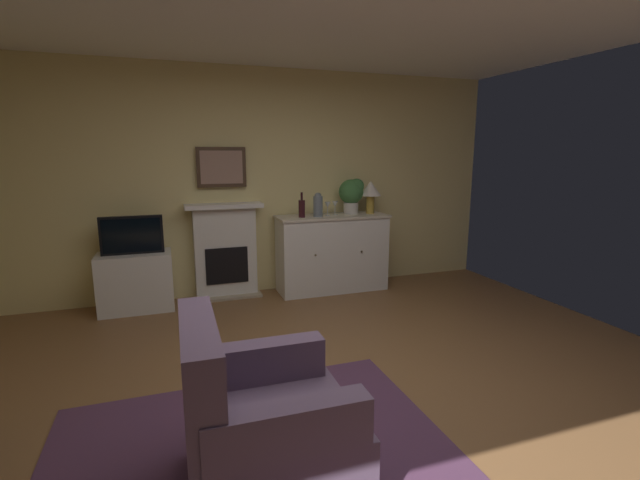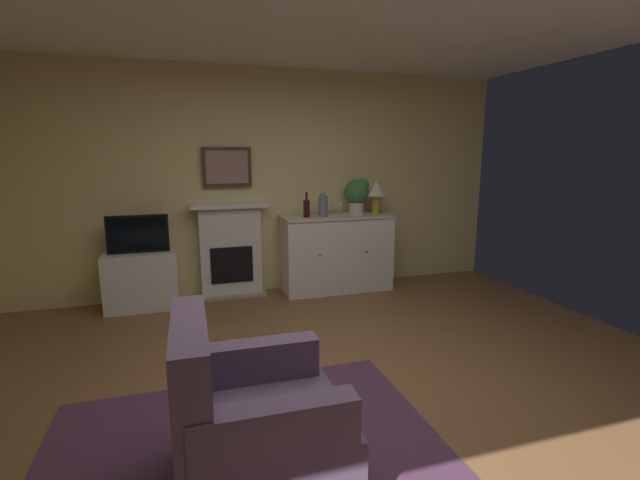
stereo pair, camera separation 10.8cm
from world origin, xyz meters
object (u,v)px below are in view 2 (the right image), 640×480
fireplace_unit (231,250)px  armchair (250,420)px  wine_glass_left (333,206)px  wine_glass_center (340,205)px  tv_set (138,234)px  potted_plant_small (357,193)px  table_lamp (376,191)px  vase_decorative (323,205)px  framed_picture (227,167)px  sideboard_cabinet (337,253)px  tv_cabinet (142,280)px  wine_bottle (307,208)px

fireplace_unit → armchair: 3.19m
fireplace_unit → wine_glass_left: size_ratio=6.67×
fireplace_unit → wine_glass_center: fireplace_unit is taller
tv_set → potted_plant_small: size_ratio=1.44×
table_lamp → vase_decorative: table_lamp is taller
framed_picture → sideboard_cabinet: size_ratio=0.41×
framed_picture → tv_cabinet: size_ratio=0.73×
framed_picture → sideboard_cabinet: (1.26, -0.22, -1.04)m
tv_cabinet → tv_set: tv_set is taller
table_lamp → tv_cabinet: size_ratio=0.53×
sideboard_cabinet → table_lamp: bearing=0.0°
framed_picture → fireplace_unit: bearing=-90.0°
fireplace_unit → tv_set: fireplace_unit is taller
table_lamp → tv_cabinet: (-2.73, 0.01, -0.90)m
table_lamp → tv_cabinet: bearing=179.7°
fireplace_unit → vase_decorative: (1.06, -0.23, 0.52)m
framed_picture → wine_glass_left: 1.30m
table_lamp → armchair: size_ratio=0.43×
wine_glass_left → vase_decorative: (-0.13, -0.03, 0.02)m
potted_plant_small → sideboard_cabinet: bearing=-170.6°
framed_picture → potted_plant_small: size_ratio=1.28×
sideboard_cabinet → wine_glass_center: bearing=28.4°
fireplace_unit → tv_set: bearing=-169.2°
armchair → wine_glass_center: bearing=62.8°
wine_glass_left → fireplace_unit: bearing=170.7°
sideboard_cabinet → wine_glass_center: 0.59m
vase_decorative → sideboard_cabinet: bearing=14.2°
wine_bottle → tv_cabinet: size_ratio=0.39×
table_lamp → potted_plant_small: size_ratio=0.93×
fireplace_unit → vase_decorative: bearing=-12.1°
sideboard_cabinet → tv_set: bearing=-179.8°
vase_decorative → potted_plant_small: potted_plant_small is taller
armchair → fireplace_unit: bearing=85.5°
wine_bottle → wine_glass_center: bearing=9.1°
framed_picture → vase_decorative: 1.18m
vase_decorative → tv_cabinet: size_ratio=0.37×
fireplace_unit → wine_bottle: size_ratio=3.79×
wine_bottle → wine_glass_center: size_ratio=1.76×
wine_bottle → potted_plant_small: 0.69m
tv_cabinet → tv_set: 0.51m
tv_cabinet → potted_plant_small: bearing=0.7°
tv_cabinet → wine_bottle: bearing=-1.9°
framed_picture → armchair: framed_picture is taller
potted_plant_small → wine_glass_center: bearing=-174.6°
wine_glass_left → vase_decorative: size_ratio=0.59×
tv_set → armchair: (0.72, -2.99, -0.44)m
wine_bottle → armchair: size_ratio=0.32×
fireplace_unit → potted_plant_small: bearing=-4.9°
sideboard_cabinet → armchair: sideboard_cabinet is taller
wine_glass_center → tv_cabinet: bearing=-179.8°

